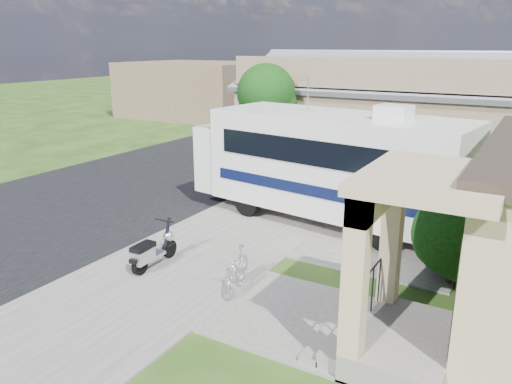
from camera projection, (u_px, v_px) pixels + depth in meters
The scene contains 18 objects.
ground at pixel (222, 272), 12.10m from camera, with size 120.00×120.00×0.00m, color #1B3A0F.
street_slab at pixel (209, 159), 24.00m from camera, with size 9.00×80.00×0.02m, color black.
sidewalk_slab at pixel (336, 175), 20.86m from camera, with size 4.00×80.00×0.06m, color #5C5A53.
driveway_slab at pixel (346, 225), 15.10m from camera, with size 7.00×6.00×0.05m, color #5C5A53.
walk_slab at pixel (320, 323), 9.82m from camera, with size 4.00×3.00×0.05m, color #5C5A53.
warehouse at pixel (389, 119), 23.11m from camera, with size 12.50×8.40×5.04m.
distant_bldg_far at pixel (197, 89), 37.95m from camera, with size 10.00×8.00×4.00m, color brown.
distant_bldg_near at pixel (291, 85), 47.05m from camera, with size 8.00×7.00×3.20m, color #836A52.
street_tree_a at pixel (269, 96), 20.46m from camera, with size 2.44×2.40×4.58m.
street_tree_b at pixel (352, 79), 28.70m from camera, with size 2.44×2.40×4.73m.
street_tree_c at pixel (394, 76), 36.24m from camera, with size 2.44×2.40×4.42m.
motorhome at pixel (328, 162), 15.07m from camera, with size 8.82×3.78×4.38m.
shrub at pixel (458, 231), 11.14m from camera, with size 2.06×1.96×2.52m.
scooter at pixel (152, 251), 12.09m from camera, with size 0.57×1.63×1.08m.
bicycle at pixel (238, 271), 11.04m from camera, with size 0.44×1.55×0.93m, color #B7B7BF.
pickup_truck at pixel (274, 135), 25.94m from camera, with size 2.60×5.64×1.57m, color white.
van at pixel (307, 116), 31.26m from camera, with size 2.66×6.55×1.90m, color white.
garden_hose at pixel (358, 313), 10.06m from camera, with size 0.43×0.43×0.19m, color #125B1A.
Camera 1 is at (6.27, -9.14, 5.30)m, focal length 35.00 mm.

